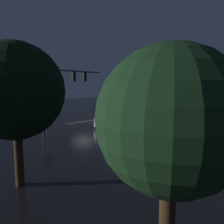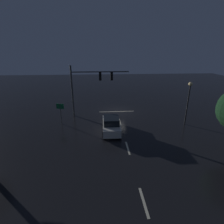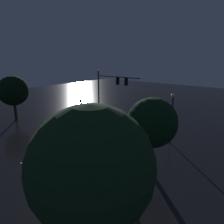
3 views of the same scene
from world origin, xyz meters
TOP-DOWN VIEW (x-y plane):
  - ground_plane at (0.00, 0.00)m, footprint 80.00×80.00m
  - traffic_signal_assembly at (3.58, 1.27)m, footprint 7.38×0.47m
  - lane_dash_far at (0.00, 4.00)m, footprint 0.16×2.20m
  - lane_dash_mid at (0.00, 10.00)m, footprint 0.16×2.20m
  - lane_dash_near at (0.00, 16.00)m, footprint 0.16×2.20m
  - stop_bar at (0.00, 0.08)m, footprint 5.00×0.16m
  - car_approaching at (1.25, 6.46)m, footprint 1.97×4.40m
  - street_lamp_left_kerb at (-7.60, 5.23)m, footprint 0.44×0.44m
  - route_sign at (7.05, 3.96)m, footprint 0.89×0.26m

SIDE VIEW (x-z plane):
  - ground_plane at x=0.00m, z-range 0.00..0.00m
  - lane_dash_far at x=0.00m, z-range 0.00..0.01m
  - lane_dash_mid at x=0.00m, z-range 0.00..0.01m
  - lane_dash_near at x=0.00m, z-range 0.00..0.01m
  - stop_bar at x=0.00m, z-range 0.00..0.01m
  - car_approaching at x=1.25m, z-range -0.05..1.65m
  - route_sign at x=7.05m, z-range 0.57..3.12m
  - street_lamp_left_kerb at x=-7.60m, z-range 1.01..6.08m
  - traffic_signal_assembly at x=3.58m, z-range 1.20..7.80m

